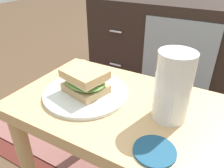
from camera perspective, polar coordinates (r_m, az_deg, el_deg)
The scene contains 7 objects.
side_table at distance 0.64m, azimuth 1.42°, elevation -11.33°, with size 0.56×0.36×0.46m.
tv_cabinet at distance 1.51m, azimuth 14.23°, elevation 9.58°, with size 0.96×0.46×0.58m.
area_rug at distance 1.29m, azimuth -8.77°, elevation -8.14°, with size 0.90×0.82×0.01m.
plate at distance 0.62m, azimuth -6.80°, elevation -2.28°, with size 0.24×0.24×0.01m, color silver.
sandwich_front at distance 0.60m, azimuth -7.01°, elevation 0.77°, with size 0.14×0.12×0.07m.
beer_glass at distance 0.51m, azimuth 15.53°, elevation -0.90°, with size 0.08×0.08×0.17m.
coaster at distance 0.46m, azimuth 11.04°, elevation -16.72°, with size 0.09×0.09×0.01m, color navy.
Camera 1 is at (0.22, -0.43, 0.79)m, focal length 35.11 mm.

